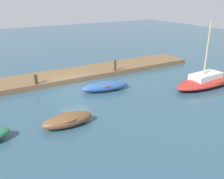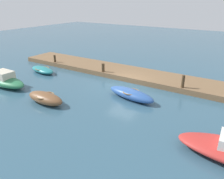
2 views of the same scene
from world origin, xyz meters
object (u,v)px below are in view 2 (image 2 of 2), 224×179
object	(u,v)px
motorboat_green	(3,80)
rowboat_teal	(42,70)
dinghy_brown	(45,98)
mooring_post_mid_west	(103,68)
mooring_post_mid_east	(55,59)
mooring_post_west	(183,81)
rowboat_blue	(131,94)

from	to	relation	value
motorboat_green	rowboat_teal	size ratio (longest dim) A/B	1.56
rowboat_teal	dinghy_brown	world-z (taller)	dinghy_brown
mooring_post_mid_west	motorboat_green	bearing A→B (deg)	49.18
mooring_post_mid_east	mooring_post_west	bearing A→B (deg)	180.00
rowboat_blue	mooring_post_mid_west	size ratio (longest dim) A/B	5.16
mooring_post_west	mooring_post_mid_east	distance (m)	13.98
rowboat_teal	mooring_post_mid_east	world-z (taller)	mooring_post_mid_east
motorboat_green	mooring_post_west	size ratio (longest dim) A/B	5.29
rowboat_teal	mooring_post_mid_west	size ratio (longest dim) A/B	4.33
rowboat_teal	rowboat_blue	bearing A→B (deg)	-175.19
mooring_post_west	mooring_post_mid_east	bearing A→B (deg)	0.00
mooring_post_mid_west	mooring_post_mid_east	distance (m)	6.44
rowboat_blue	dinghy_brown	xyz separation A→B (m)	(4.70, 3.95, 0.02)
mooring_post_west	mooring_post_mid_east	size ratio (longest dim) A/B	1.30
rowboat_teal	dinghy_brown	size ratio (longest dim) A/B	1.09
rowboat_teal	dinghy_brown	bearing A→B (deg)	149.86
motorboat_green	mooring_post_west	bearing A→B (deg)	-153.40
motorboat_green	mooring_post_mid_west	bearing A→B (deg)	-130.80
motorboat_green	rowboat_blue	xyz separation A→B (m)	(-10.48, -3.47, -0.12)
rowboat_blue	rowboat_teal	distance (m)	10.54
motorboat_green	mooring_post_mid_west	size ratio (longest dim) A/B	6.74
dinghy_brown	mooring_post_mid_east	xyz separation A→B (m)	(6.46, -7.13, 0.44)
dinghy_brown	mooring_post_west	xyz separation A→B (m)	(-7.52, -7.13, 0.55)
mooring_post_mid_east	rowboat_blue	bearing A→B (deg)	164.09
motorboat_green	mooring_post_mid_east	distance (m)	6.70
mooring_post_mid_west	dinghy_brown	bearing A→B (deg)	90.23
mooring_post_mid_east	mooring_post_mid_west	bearing A→B (deg)	180.00
rowboat_blue	mooring_post_mid_east	size ratio (longest dim) A/B	5.29
motorboat_green	mooring_post_mid_west	world-z (taller)	motorboat_green
motorboat_green	rowboat_blue	size ratio (longest dim) A/B	1.31
motorboat_green	dinghy_brown	distance (m)	5.80
rowboat_blue	mooring_post_mid_west	bearing A→B (deg)	-23.89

